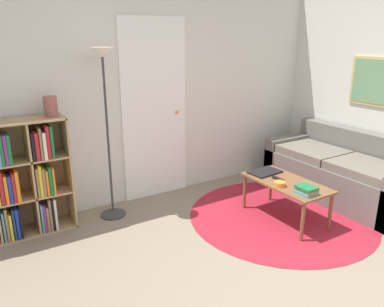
% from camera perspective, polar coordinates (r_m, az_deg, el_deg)
% --- Properties ---
extents(wall_back, '(7.70, 0.11, 2.60)m').
position_cam_1_polar(wall_back, '(4.39, -6.73, 9.58)').
color(wall_back, silver).
rests_on(wall_back, ground_plane).
extents(wall_right, '(0.08, 5.50, 2.60)m').
position_cam_1_polar(wall_right, '(5.02, 26.08, 9.06)').
color(wall_right, silver).
rests_on(wall_right, ground_plane).
extents(rug, '(1.99, 1.99, 0.01)m').
position_cam_1_polar(rug, '(4.26, 13.40, -9.20)').
color(rug, maroon).
rests_on(rug, ground_plane).
extents(bookshelf, '(1.06, 0.34, 1.14)m').
position_cam_1_polar(bookshelf, '(3.96, -26.03, -4.08)').
color(bookshelf, tan).
rests_on(bookshelf, ground_plane).
extents(floor_lamp, '(0.27, 0.27, 1.78)m').
position_cam_1_polar(floor_lamp, '(3.86, -13.19, 9.59)').
color(floor_lamp, '#333333').
rests_on(floor_lamp, ground_plane).
extents(couch, '(0.82, 1.82, 0.78)m').
position_cam_1_polar(couch, '(4.92, 22.14, -2.86)').
color(couch, '#66605B').
rests_on(couch, ground_plane).
extents(coffee_table, '(0.48, 0.93, 0.43)m').
position_cam_1_polar(coffee_table, '(4.07, 14.14, -4.79)').
color(coffee_table, brown).
rests_on(coffee_table, ground_plane).
extents(laptop, '(0.36, 0.26, 0.02)m').
position_cam_1_polar(laptop, '(4.24, 11.04, -2.78)').
color(laptop, black).
rests_on(laptop, coffee_table).
extents(bowl, '(0.12, 0.12, 0.05)m').
position_cam_1_polar(bowl, '(3.90, 13.19, -4.54)').
color(bowl, orange).
rests_on(bowl, coffee_table).
extents(book_stack_on_table, '(0.16, 0.19, 0.08)m').
position_cam_1_polar(book_stack_on_table, '(3.78, 17.02, -5.33)').
color(book_stack_on_table, teal).
rests_on(book_stack_on_table, coffee_table).
extents(remote, '(0.04, 0.14, 0.02)m').
position_cam_1_polar(remote, '(4.07, 12.97, -3.79)').
color(remote, black).
rests_on(remote, coffee_table).
extents(vase_on_shelf, '(0.13, 0.13, 0.20)m').
position_cam_1_polar(vase_on_shelf, '(3.84, -20.74, 6.73)').
color(vase_on_shelf, '#934C47').
rests_on(vase_on_shelf, bookshelf).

